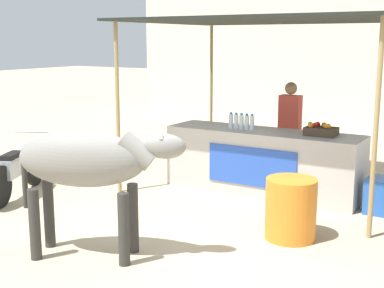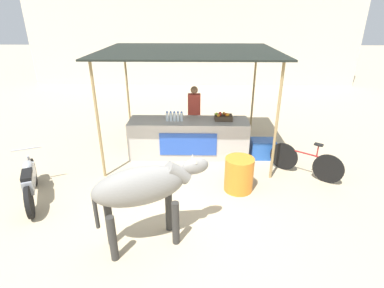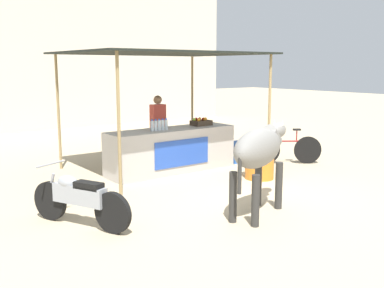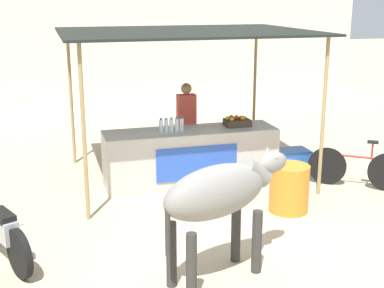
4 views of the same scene
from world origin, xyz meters
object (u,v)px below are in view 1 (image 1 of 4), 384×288
object	(u,v)px
fruit_crate	(321,130)
water_barrel	(291,209)
cow	(88,164)
motorcycle_parked	(19,167)
vendor_behind_counter	(289,131)
stall_counter	(263,161)

from	to	relation	value
fruit_crate	water_barrel	bearing A→B (deg)	-82.52
fruit_crate	water_barrel	size ratio (longest dim) A/B	0.60
water_barrel	cow	world-z (taller)	cow
water_barrel	motorcycle_parked	world-z (taller)	motorcycle_parked
vendor_behind_counter	motorcycle_parked	size ratio (longest dim) A/B	0.99
water_barrel	motorcycle_parked	distance (m)	4.18
water_barrel	motorcycle_parked	size ratio (longest dim) A/B	0.44
fruit_crate	cow	distance (m)	3.62
fruit_crate	cow	xyz separation A→B (m)	(-1.44, -3.32, -0.00)
fruit_crate	motorcycle_parked	world-z (taller)	fruit_crate
fruit_crate	water_barrel	distance (m)	1.84
water_barrel	cow	size ratio (longest dim) A/B	0.40
water_barrel	stall_counter	bearing A→B (deg)	123.58
stall_counter	motorcycle_parked	bearing A→B (deg)	-146.01
water_barrel	fruit_crate	bearing A→B (deg)	97.48
fruit_crate	stall_counter	bearing A→B (deg)	-176.47
fruit_crate	cow	world-z (taller)	cow
stall_counter	vendor_behind_counter	distance (m)	0.85
stall_counter	cow	distance (m)	3.36
stall_counter	vendor_behind_counter	bearing A→B (deg)	80.17
vendor_behind_counter	motorcycle_parked	distance (m)	4.28
water_barrel	cow	bearing A→B (deg)	-135.88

